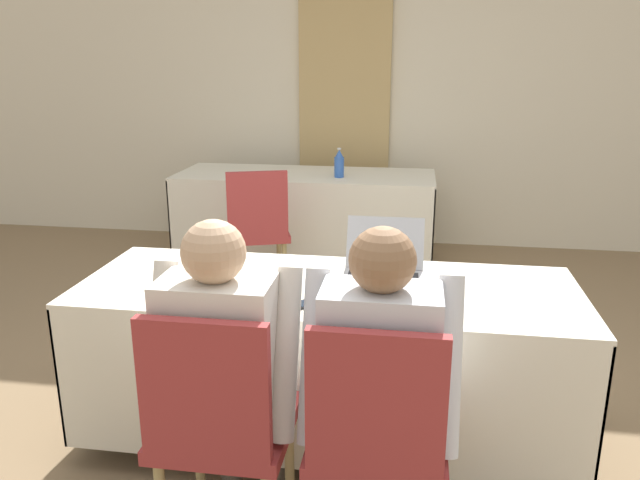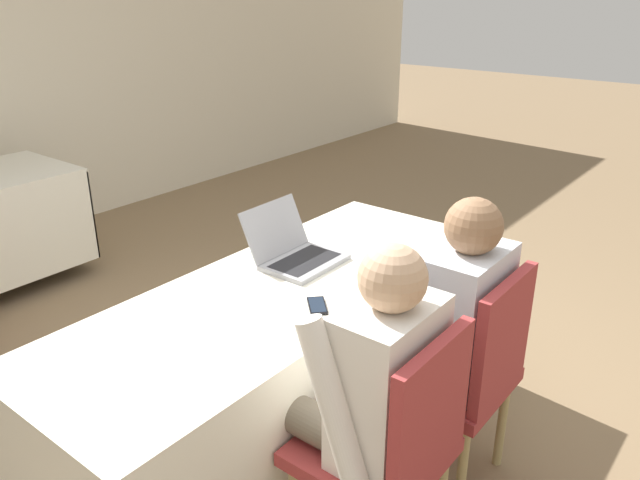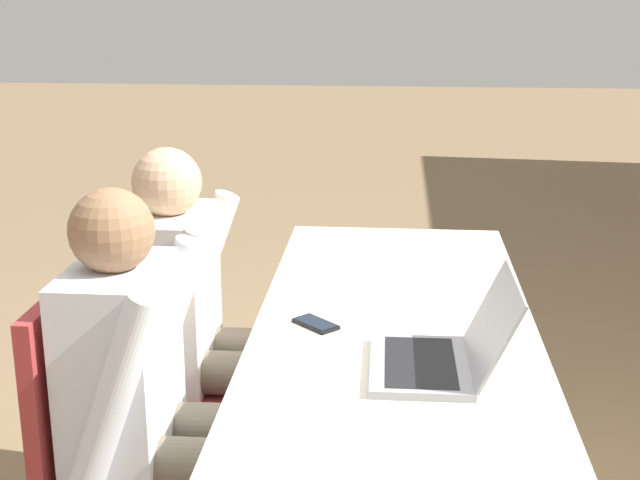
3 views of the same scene
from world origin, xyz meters
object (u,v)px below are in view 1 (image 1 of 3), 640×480
cell_phone (310,302)px  person_checkered_shirt (227,361)px  chair_far_spare (257,226)px  laptop (383,269)px  water_bottle (339,164)px  person_white_shirt (380,372)px  chair_near_right (377,434)px  chair_near_left (219,420)px

cell_phone → person_checkered_shirt: size_ratio=0.12×
person_checkered_shirt → chair_far_spare: bearing=-78.0°
cell_phone → chair_far_spare: size_ratio=0.15×
laptop → person_checkered_shirt: 0.85m
chair_far_spare → water_bottle: bearing=-144.0°
cell_phone → person_white_shirt: person_white_shirt is taller
person_white_shirt → chair_near_right: bearing=90.0°
chair_far_spare → person_checkered_shirt: person_checkered_shirt is taller
cell_phone → chair_near_right: bearing=-14.2°
chair_near_right → chair_far_spare: bearing=-67.2°
person_checkered_shirt → person_white_shirt: bearing=-180.0°
chair_far_spare → person_checkered_shirt: 2.30m
cell_phone → chair_far_spare: bearing=154.5°
chair_near_left → person_checkered_shirt: person_checkered_shirt is taller
laptop → cell_phone: laptop is taller
laptop → chair_far_spare: (-0.95, 1.56, -0.27)m
laptop → chair_near_right: 0.84m
cell_phone → water_bottle: (-0.21, 2.57, 0.10)m
chair_near_right → chair_far_spare: size_ratio=1.00×
laptop → cell_phone: (-0.26, -0.32, -0.04)m
cell_phone → chair_near_right: chair_near_right is taller
cell_phone → chair_near_left: bearing=-70.8°
chair_near_left → person_checkered_shirt: size_ratio=0.78×
person_checkered_shirt → water_bottle: bearing=-90.2°
laptop → person_white_shirt: (0.03, -0.69, -0.11)m
laptop → person_checkered_shirt: size_ratio=0.29×
laptop → chair_far_spare: 1.85m
laptop → water_bottle: size_ratio=1.49×
water_bottle → chair_near_right: bearing=-80.6°
laptop → cell_phone: size_ratio=2.49×
laptop → chair_far_spare: bearing=121.0°
water_bottle → person_checkered_shirt: person_checkered_shirt is taller
chair_near_left → chair_near_right: size_ratio=1.00×
chair_near_left → chair_far_spare: 2.40m
water_bottle → chair_far_spare: bearing=-125.3°
chair_near_right → person_checkered_shirt: bearing=-11.5°
cell_phone → chair_near_left: chair_near_left is taller
laptop → chair_near_right: bearing=-88.2°
water_bottle → chair_near_left: (-0.01, -3.04, -0.33)m
chair_near_left → chair_far_spare: (-0.48, 2.35, 0.00)m
chair_near_right → person_checkered_shirt: person_checkered_shirt is taller
chair_near_right → chair_far_spare: (-0.99, 2.35, 0.00)m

